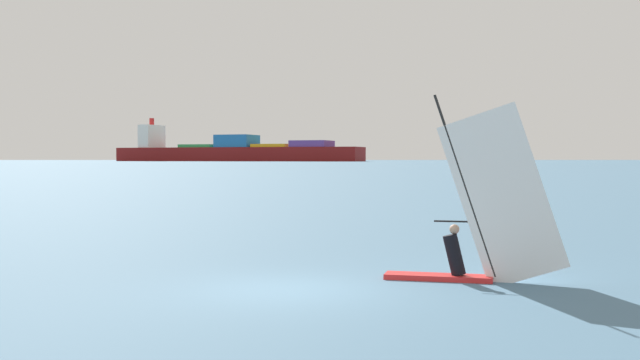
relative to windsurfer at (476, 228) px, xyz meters
The scene contains 4 objects.
ground_plane 4.35m from the windsurfer, 162.11° to the right, with size 4000.00×4000.00×0.00m, color #476B84.
windsurfer is the anchor object (origin of this frame).
cargo_ship 606.81m from the windsurfer, 100.47° to the left, with size 214.58×86.94×37.22m.
distant_headland 1363.27m from the windsurfer, 80.97° to the left, with size 1278.85×262.27×22.01m, color #4C564C.
Camera 1 is at (1.52, -15.17, 2.73)m, focal length 41.60 mm.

